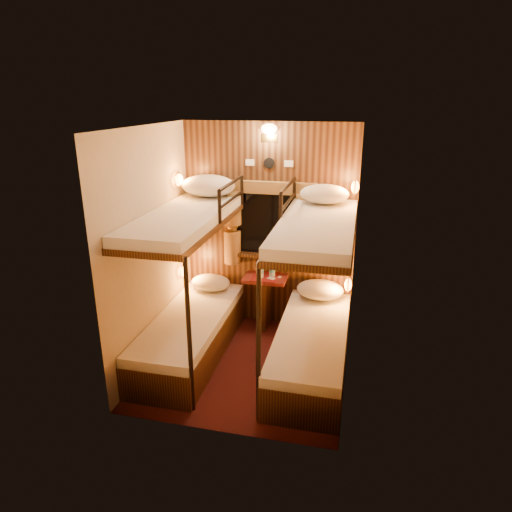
% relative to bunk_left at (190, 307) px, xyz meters
% --- Properties ---
extents(floor, '(2.10, 2.10, 0.00)m').
position_rel_bunk_left_xyz_m(floor, '(0.65, -0.07, -0.56)').
color(floor, black).
rests_on(floor, ground).
extents(ceiling, '(2.10, 2.10, 0.00)m').
position_rel_bunk_left_xyz_m(ceiling, '(0.65, -0.07, 1.84)').
color(ceiling, silver).
rests_on(ceiling, wall_back).
extents(wall_back, '(2.40, 0.00, 2.40)m').
position_rel_bunk_left_xyz_m(wall_back, '(0.65, 0.98, 0.64)').
color(wall_back, '#C6B293').
rests_on(wall_back, floor).
extents(wall_front, '(2.40, 0.00, 2.40)m').
position_rel_bunk_left_xyz_m(wall_front, '(0.65, -1.12, 0.64)').
color(wall_front, '#C6B293').
rests_on(wall_front, floor).
extents(wall_left, '(0.00, 2.40, 2.40)m').
position_rel_bunk_left_xyz_m(wall_left, '(-0.35, -0.07, 0.64)').
color(wall_left, '#C6B293').
rests_on(wall_left, floor).
extents(wall_right, '(0.00, 2.40, 2.40)m').
position_rel_bunk_left_xyz_m(wall_right, '(1.65, -0.07, 0.64)').
color(wall_right, '#C6B293').
rests_on(wall_right, floor).
extents(back_panel, '(2.00, 0.03, 2.40)m').
position_rel_bunk_left_xyz_m(back_panel, '(0.65, 0.97, 0.64)').
color(back_panel, black).
rests_on(back_panel, floor).
extents(bunk_left, '(0.72, 1.90, 1.82)m').
position_rel_bunk_left_xyz_m(bunk_left, '(0.00, 0.00, 0.00)').
color(bunk_left, black).
rests_on(bunk_left, floor).
extents(bunk_right, '(0.72, 1.90, 1.82)m').
position_rel_bunk_left_xyz_m(bunk_right, '(1.30, 0.00, 0.00)').
color(bunk_right, black).
rests_on(bunk_right, floor).
extents(window, '(1.00, 0.12, 0.79)m').
position_rel_bunk_left_xyz_m(window, '(0.65, 0.94, 0.62)').
color(window, black).
rests_on(window, back_panel).
extents(curtains, '(1.10, 0.22, 1.00)m').
position_rel_bunk_left_xyz_m(curtains, '(0.65, 0.90, 0.71)').
color(curtains, brown).
rests_on(curtains, back_panel).
extents(back_fixtures, '(0.54, 0.09, 0.48)m').
position_rel_bunk_left_xyz_m(back_fixtures, '(0.65, 0.93, 1.69)').
color(back_fixtures, black).
rests_on(back_fixtures, back_panel).
extents(reading_lamps, '(2.00, 0.20, 1.25)m').
position_rel_bunk_left_xyz_m(reading_lamps, '(0.65, 0.63, 0.68)').
color(reading_lamps, orange).
rests_on(reading_lamps, wall_left).
extents(table, '(0.50, 0.34, 0.66)m').
position_rel_bunk_left_xyz_m(table, '(0.65, 0.78, -0.14)').
color(table, maroon).
rests_on(table, floor).
extents(bottle_left, '(0.06, 0.06, 0.22)m').
position_rel_bunk_left_xyz_m(bottle_left, '(0.60, 0.75, 0.19)').
color(bottle_left, '#99BFE5').
rests_on(bottle_left, table).
extents(bottle_right, '(0.07, 0.07, 0.25)m').
position_rel_bunk_left_xyz_m(bottle_right, '(0.72, 0.81, 0.20)').
color(bottle_right, '#99BFE5').
rests_on(bottle_right, table).
extents(sachet_a, '(0.11, 0.09, 0.01)m').
position_rel_bunk_left_xyz_m(sachet_a, '(0.73, 0.74, 0.09)').
color(sachet_a, silver).
rests_on(sachet_a, table).
extents(sachet_b, '(0.07, 0.06, 0.00)m').
position_rel_bunk_left_xyz_m(sachet_b, '(0.80, 0.80, 0.09)').
color(sachet_b, silver).
rests_on(sachet_b, table).
extents(pillow_lower_left, '(0.47, 0.34, 0.18)m').
position_rel_bunk_left_xyz_m(pillow_lower_left, '(-0.00, 0.70, -0.01)').
color(pillow_lower_left, silver).
rests_on(pillow_lower_left, bunk_left).
extents(pillow_lower_right, '(0.54, 0.38, 0.21)m').
position_rel_bunk_left_xyz_m(pillow_lower_right, '(1.30, 0.75, 0.00)').
color(pillow_lower_right, silver).
rests_on(pillow_lower_right, bunk_right).
extents(pillow_upper_left, '(0.62, 0.44, 0.24)m').
position_rel_bunk_left_xyz_m(pillow_upper_left, '(-0.00, 0.73, 1.15)').
color(pillow_upper_left, silver).
rests_on(pillow_upper_left, bunk_left).
extents(pillow_upper_right, '(0.51, 0.37, 0.20)m').
position_rel_bunk_left_xyz_m(pillow_upper_right, '(1.30, 0.66, 1.13)').
color(pillow_upper_right, silver).
rests_on(pillow_upper_right, bunk_right).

